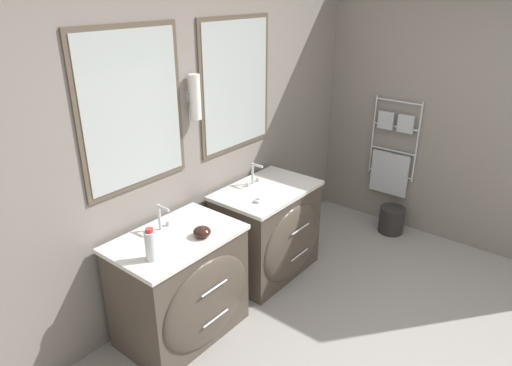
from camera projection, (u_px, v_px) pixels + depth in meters
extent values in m
cube|color=gray|center=(194.00, 139.00, 3.56)|extent=(5.73, 0.06, 2.60)
cube|color=brown|center=(132.00, 110.00, 2.99)|extent=(0.83, 0.02, 1.08)
cube|color=#B2BCBA|center=(133.00, 110.00, 2.98)|extent=(0.76, 0.01, 1.01)
cube|color=brown|center=(236.00, 85.00, 3.72)|extent=(0.83, 0.02, 1.08)
cube|color=#B2BCBA|center=(237.00, 85.00, 3.72)|extent=(0.76, 0.01, 1.01)
cylinder|color=white|center=(195.00, 97.00, 3.32)|extent=(0.08, 0.08, 0.33)
cube|color=silver|center=(190.00, 96.00, 3.35)|extent=(0.05, 0.02, 0.08)
cube|color=gray|center=(424.00, 108.00, 4.46)|extent=(0.06, 3.77, 2.60)
cylinder|color=silver|center=(417.00, 143.00, 4.54)|extent=(0.02, 0.02, 0.83)
cylinder|color=silver|center=(373.00, 134.00, 4.82)|extent=(0.02, 0.02, 0.83)
cylinder|color=silver|center=(399.00, 102.00, 4.53)|extent=(0.02, 0.48, 0.02)
cylinder|color=silver|center=(396.00, 127.00, 4.63)|extent=(0.02, 0.48, 0.02)
cylinder|color=silver|center=(393.00, 151.00, 4.73)|extent=(0.02, 0.48, 0.02)
cylinder|color=silver|center=(390.00, 174.00, 4.83)|extent=(0.02, 0.48, 0.02)
cube|color=#B7BCC1|center=(389.00, 173.00, 4.82)|extent=(0.04, 0.40, 0.45)
cube|color=#B7BCC1|center=(406.00, 124.00, 4.54)|extent=(0.04, 0.16, 0.18)
cube|color=#B7BCC1|center=(386.00, 120.00, 4.66)|extent=(0.04, 0.16, 0.18)
cube|color=#4C4238|center=(180.00, 287.00, 3.30)|extent=(0.87, 0.57, 0.79)
ellipsoid|color=#4C4238|center=(208.00, 303.00, 3.14)|extent=(0.80, 0.12, 0.66)
cube|color=white|center=(176.00, 238.00, 3.14)|extent=(0.90, 0.59, 0.03)
ellipsoid|color=white|center=(179.00, 243.00, 3.13)|extent=(0.45, 0.39, 0.09)
cylinder|color=silver|center=(215.00, 288.00, 3.03)|extent=(0.24, 0.01, 0.01)
cylinder|color=silver|center=(216.00, 318.00, 3.13)|extent=(0.24, 0.01, 0.01)
cube|color=#4C4238|center=(266.00, 232.00, 4.04)|extent=(0.87, 0.57, 0.79)
ellipsoid|color=#4C4238|center=(293.00, 242.00, 3.87)|extent=(0.80, 0.12, 0.66)
cube|color=white|center=(267.00, 190.00, 3.87)|extent=(0.90, 0.59, 0.03)
ellipsoid|color=white|center=(269.00, 194.00, 3.87)|extent=(0.45, 0.39, 0.09)
cylinder|color=silver|center=(301.00, 229.00, 3.77)|extent=(0.24, 0.01, 0.01)
cylinder|color=silver|center=(299.00, 255.00, 3.87)|extent=(0.24, 0.01, 0.01)
cylinder|color=silver|center=(159.00, 217.00, 3.18)|extent=(0.02, 0.02, 0.19)
cylinder|color=silver|center=(164.00, 208.00, 3.12)|extent=(0.02, 0.11, 0.02)
cylinder|color=silver|center=(153.00, 231.00, 3.16)|extent=(0.03, 0.03, 0.04)
cylinder|color=silver|center=(168.00, 223.00, 3.26)|extent=(0.03, 0.03, 0.04)
cylinder|color=silver|center=(253.00, 173.00, 3.92)|extent=(0.02, 0.02, 0.19)
cylinder|color=silver|center=(258.00, 166.00, 3.85)|extent=(0.02, 0.11, 0.02)
cylinder|color=silver|center=(247.00, 184.00, 3.90)|extent=(0.03, 0.03, 0.04)
cylinder|color=silver|center=(258.00, 179.00, 4.00)|extent=(0.03, 0.03, 0.04)
cylinder|color=silver|center=(151.00, 246.00, 2.83)|extent=(0.08, 0.08, 0.20)
cylinder|color=red|center=(149.00, 230.00, 2.79)|extent=(0.05, 0.05, 0.02)
ellipsoid|color=black|center=(202.00, 232.00, 3.11)|extent=(0.12, 0.12, 0.07)
cube|color=white|center=(259.00, 200.00, 3.63)|extent=(0.08, 0.06, 0.02)
ellipsoid|color=#F2E5CC|center=(259.00, 198.00, 3.62)|extent=(0.05, 0.03, 0.02)
cylinder|color=#282626|center=(392.00, 220.00, 4.79)|extent=(0.26, 0.26, 0.28)
torus|color=#282626|center=(393.00, 208.00, 4.73)|extent=(0.26, 0.26, 0.01)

